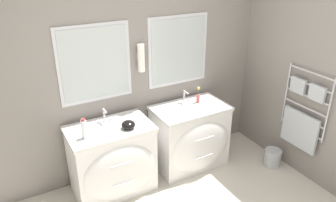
# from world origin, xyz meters

# --- Properties ---
(wall_back) EXTENTS (4.95, 0.16, 2.60)m
(wall_back) POSITION_xyz_m (0.00, 1.71, 1.31)
(wall_back) COLOR gray
(wall_back) RESTS_ON ground_plane
(wall_right) EXTENTS (0.13, 3.52, 2.60)m
(wall_right) POSITION_xyz_m (1.70, 0.75, 1.29)
(wall_right) COLOR gray
(wall_right) RESTS_ON ground_plane
(vanity_left) EXTENTS (0.92, 0.62, 0.82)m
(vanity_left) POSITION_xyz_m (-0.48, 1.33, 0.42)
(vanity_left) COLOR white
(vanity_left) RESTS_ON ground_plane
(vanity_right) EXTENTS (0.92, 0.62, 0.82)m
(vanity_right) POSITION_xyz_m (0.56, 1.33, 0.42)
(vanity_right) COLOR white
(vanity_right) RESTS_ON ground_plane
(faucet_left) EXTENTS (0.17, 0.10, 0.16)m
(faucet_left) POSITION_xyz_m (-0.48, 1.50, 0.90)
(faucet_left) COLOR silver
(faucet_left) RESTS_ON vanity_left
(faucet_right) EXTENTS (0.17, 0.10, 0.16)m
(faucet_right) POSITION_xyz_m (0.56, 1.50, 0.90)
(faucet_right) COLOR silver
(faucet_right) RESTS_ON vanity_right
(toiletry_bottle) EXTENTS (0.06, 0.06, 0.22)m
(toiletry_bottle) POSITION_xyz_m (-0.77, 1.27, 0.92)
(toiletry_bottle) COLOR silver
(toiletry_bottle) RESTS_ON vanity_left
(amenity_bowl) EXTENTS (0.15, 0.15, 0.09)m
(amenity_bowl) POSITION_xyz_m (-0.31, 1.24, 0.87)
(amenity_bowl) COLOR black
(amenity_bowl) RESTS_ON vanity_left
(flower_vase) EXTENTS (0.04, 0.04, 0.21)m
(flower_vase) POSITION_xyz_m (0.72, 1.44, 0.91)
(flower_vase) COLOR #CC4C51
(flower_vase) RESTS_ON vanity_right
(waste_bin) EXTENTS (0.21, 0.21, 0.23)m
(waste_bin) POSITION_xyz_m (1.48, 0.80, 0.12)
(waste_bin) COLOR #B7B7BC
(waste_bin) RESTS_ON ground_plane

